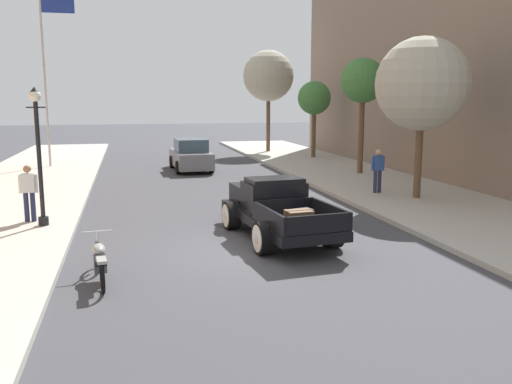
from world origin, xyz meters
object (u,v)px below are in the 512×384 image
car_background_grey (191,156)px  street_tree_third (314,99)px  pedestrian_sidewalk_left (29,190)px  street_lamp_near (38,146)px  motorcycle_parked (100,260)px  flagpole (48,58)px  street_tree_farthest (268,76)px  street_tree_nearest (422,84)px  street_tree_second (363,82)px  hotrod_truck_black (275,208)px  pedestrian_sidewalk_right (378,168)px

car_background_grey → street_tree_third: (7.89, 3.34, 2.92)m
pedestrian_sidewalk_left → street_lamp_near: bearing=-53.8°
motorcycle_parked → street_tree_third: 23.59m
motorcycle_parked → street_tree_third: bearing=60.0°
flagpole → street_tree_farthest: size_ratio=1.36×
street_lamp_near → street_tree_nearest: street_tree_nearest is taller
car_background_grey → street_lamp_near: 13.34m
street_tree_second → street_tree_farthest: 11.94m
street_tree_farthest → street_tree_third: bearing=-69.0°
pedestrian_sidewalk_left → flagpole: (-0.98, 13.76, 4.68)m
street_lamp_near → street_tree_third: 20.46m
pedestrian_sidewalk_left → hotrod_truck_black: bearing=-22.0°
motorcycle_parked → street_tree_second: 17.67m
pedestrian_sidewalk_left → street_tree_nearest: street_tree_nearest is taller
pedestrian_sidewalk_right → street_tree_farthest: 17.51m
street_tree_third → street_tree_nearest: bearing=-93.9°
street_tree_third → street_tree_farthest: size_ratio=0.68×
hotrod_truck_black → flagpole: 18.80m
street_lamp_near → street_tree_second: bearing=31.1°
pedestrian_sidewalk_left → street_tree_third: 20.44m
pedestrian_sidewalk_left → street_tree_third: size_ratio=0.36×
motorcycle_parked → street_lamp_near: size_ratio=0.55×
pedestrian_sidewalk_right → street_tree_nearest: size_ratio=0.29×
street_tree_second → street_tree_third: bearing=88.2°
street_tree_second → street_tree_third: street_tree_second is taller
hotrod_truck_black → car_background_grey: size_ratio=1.16×
flagpole → street_tree_third: (14.87, 1.01, -2.08)m
street_lamp_near → street_tree_second: 15.57m
street_tree_third → street_tree_farthest: bearing=111.0°
car_background_grey → pedestrian_sidewalk_left: bearing=-117.7°
street_tree_nearest → street_tree_farthest: bearing=92.3°
motorcycle_parked → street_tree_farthest: bearing=67.9°
hotrod_truck_black → pedestrian_sidewalk_left: (-6.64, 2.68, 0.33)m
car_background_grey → flagpole: bearing=161.5°
car_background_grey → street_tree_nearest: street_tree_nearest is taller
hotrod_truck_black → street_tree_farthest: bearing=75.8°
hotrod_truck_black → street_tree_third: 19.12m
street_tree_second → street_tree_farthest: (-1.46, 11.82, 0.73)m
motorcycle_parked → flagpole: 20.19m
car_background_grey → pedestrian_sidewalk_left: size_ratio=2.64×
motorcycle_parked → pedestrian_sidewalk_right: (9.82, 7.64, 0.64)m
car_background_grey → street_tree_nearest: size_ratio=0.77×
pedestrian_sidewalk_left → street_lamp_near: size_ratio=0.43×
car_background_grey → flagpole: flagpole is taller
motorcycle_parked → street_lamp_near: street_lamp_near is taller
pedestrian_sidewalk_right → flagpole: flagpole is taller
motorcycle_parked → flagpole: flagpole is taller
street_tree_nearest → street_tree_third: bearing=86.1°
pedestrian_sidewalk_left → street_tree_farthest: size_ratio=0.24×
flagpole → motorcycle_parked: bearing=-80.6°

